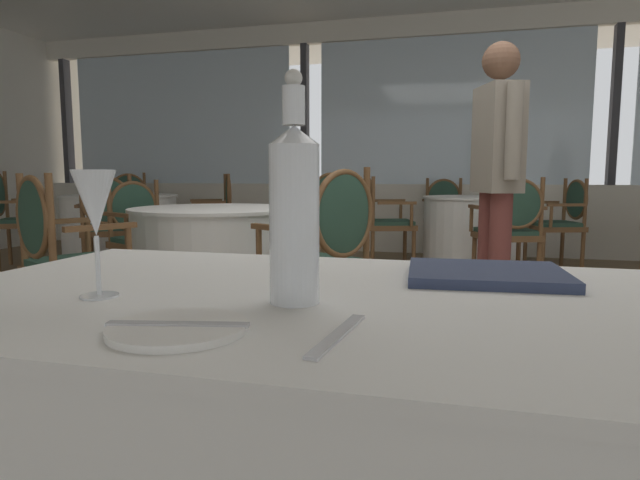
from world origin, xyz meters
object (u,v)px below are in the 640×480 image
at_px(dining_chair_3_0, 381,215).
at_px(dining_chair_3_3, 446,211).
at_px(dining_chair_0_2, 218,211).
at_px(dining_chair_0_1, 109,219).
at_px(side_plate, 178,328).
at_px(dining_chair_0_3, 128,205).
at_px(dining_chair_3_1, 511,224).
at_px(dining_chair_2_2, 142,229).
at_px(wine_glass, 95,206).
at_px(diner_person_1, 497,168).
at_px(dining_chair_2_1, 320,224).
at_px(menu_book, 486,274).
at_px(dining_chair_3_2, 563,217).
at_px(water_bottle, 294,210).
at_px(dining_chair_2_0, 326,247).
at_px(dining_chair_0_0, 13,212).
at_px(dining_chair_2_3, 61,249).

relative_size(dining_chair_3_0, dining_chair_3_3, 1.02).
bearing_deg(dining_chair_0_2, dining_chair_3_0, 141.14).
bearing_deg(dining_chair_0_1, side_plate, -172.37).
relative_size(dining_chair_0_3, dining_chair_3_1, 1.05).
bearing_deg(dining_chair_2_2, wine_glass, -29.23).
bearing_deg(dining_chair_3_0, diner_person_1, -80.29).
height_order(dining_chair_2_1, dining_chair_3_0, dining_chair_2_1).
bearing_deg(side_plate, dining_chair_3_3, 88.03).
relative_size(menu_book, diner_person_1, 0.17).
distance_m(dining_chair_3_1, dining_chair_3_2, 1.31).
xyz_separation_m(dining_chair_2_1, dining_chair_3_0, (0.31, 1.23, -0.01)).
bearing_deg(side_plate, water_bottle, 63.05).
distance_m(dining_chair_2_1, dining_chair_3_2, 2.74).
bearing_deg(dining_chair_2_2, dining_chair_3_3, 80.07).
xyz_separation_m(side_plate, dining_chair_2_0, (-0.32, 2.09, -0.17)).
xyz_separation_m(wine_glass, dining_chair_2_0, (-0.08, 1.94, -0.32)).
relative_size(menu_book, dining_chair_2_1, 0.31).
distance_m(dining_chair_2_1, dining_chair_3_1, 1.60).
bearing_deg(dining_chair_3_3, dining_chair_3_2, 44.97).
height_order(dining_chair_3_0, diner_person_1, diner_person_1).
xyz_separation_m(wine_glass, dining_chair_2_2, (-1.80, 2.89, -0.36)).
bearing_deg(dining_chair_2_2, dining_chair_0_0, -174.20).
bearing_deg(dining_chair_0_1, dining_chair_2_0, -150.98).
height_order(dining_chair_0_1, dining_chair_2_0, dining_chair_2_0).
xyz_separation_m(dining_chair_2_2, dining_chair_2_3, (0.38, -1.33, 0.03)).
relative_size(dining_chair_2_0, dining_chair_3_1, 1.06).
bearing_deg(dining_chair_0_2, dining_chair_2_0, 95.04).
height_order(side_plate, dining_chair_0_3, dining_chair_0_3).
distance_m(dining_chair_0_1, dining_chair_2_2, 0.84).
distance_m(side_plate, dining_chair_0_3, 6.53).
bearing_deg(dining_chair_3_1, dining_chair_3_2, -45.00).
xyz_separation_m(dining_chair_2_2, diner_person_1, (2.60, -0.22, 0.46)).
xyz_separation_m(dining_chair_0_3, dining_chair_3_3, (3.93, 0.47, -0.04)).
height_order(dining_chair_2_1, dining_chair_3_2, dining_chair_2_1).
bearing_deg(dining_chair_2_1, dining_chair_2_3, 0.00).
relative_size(dining_chair_3_1, dining_chair_3_3, 1.02).
distance_m(dining_chair_0_1, dining_chair_3_0, 2.56).
height_order(dining_chair_0_1, dining_chair_3_2, dining_chair_0_1).
height_order(dining_chair_0_1, dining_chair_0_2, dining_chair_0_2).
distance_m(wine_glass, dining_chair_2_3, 2.13).
bearing_deg(wine_glass, dining_chair_2_0, 92.45).
bearing_deg(dining_chair_2_0, water_bottle, 131.30).
relative_size(wine_glass, dining_chair_3_0, 0.23).
bearing_deg(dining_chair_2_1, diner_person_1, 93.17).
distance_m(dining_chair_0_1, diner_person_1, 3.37).
height_order(side_plate, menu_book, menu_book).
height_order(dining_chair_2_1, diner_person_1, diner_person_1).
distance_m(dining_chair_0_0, dining_chair_3_1, 4.89).
xyz_separation_m(dining_chair_2_1, diner_person_1, (1.27, -0.61, 0.42)).
relative_size(dining_chair_0_2, dining_chair_2_2, 1.06).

